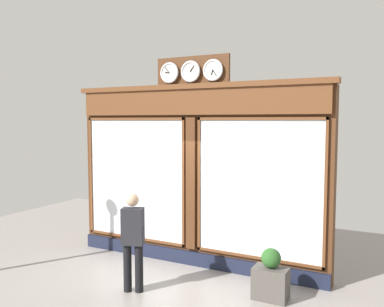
{
  "coord_description": "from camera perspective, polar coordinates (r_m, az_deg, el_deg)",
  "views": [
    {
      "loc": [
        -3.66,
        7.04,
        2.91
      ],
      "look_at": [
        0.0,
        0.0,
        2.25
      ],
      "focal_mm": 37.79,
      "sensor_mm": 36.0,
      "label": 1
    }
  ],
  "objects": [
    {
      "name": "shop_facade",
      "position": [
        8.12,
        0.41,
        -2.93
      ],
      "size": [
        5.48,
        0.42,
        4.15
      ],
      "color": "#4C2B16",
      "rests_on": "ground_plane"
    },
    {
      "name": "planter_shrub",
      "position": [
        6.86,
        11.09,
        -14.29
      ],
      "size": [
        0.32,
        0.32,
        0.32
      ],
      "primitive_type": "sphere",
      "color": "#285623",
      "rests_on": "planter_box"
    },
    {
      "name": "planter_box",
      "position": [
        7.01,
        11.03,
        -17.55
      ],
      "size": [
        0.56,
        0.36,
        0.52
      ],
      "primitive_type": "cube",
      "color": "#4C4742",
      "rests_on": "ground_plane"
    },
    {
      "name": "pedestrian",
      "position": [
        7.02,
        -8.34,
        -11.7
      ],
      "size": [
        0.41,
        0.33,
        1.69
      ],
      "color": "black",
      "rests_on": "ground_plane"
    }
  ]
}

